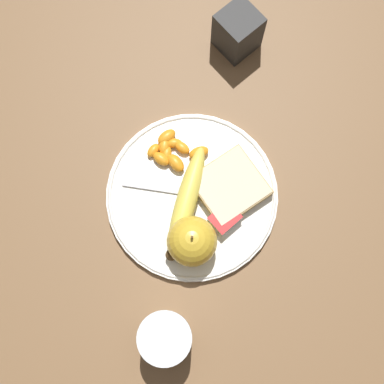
{
  "coord_description": "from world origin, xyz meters",
  "views": [
    {
      "loc": [
        -0.12,
        -0.14,
        0.84
      ],
      "look_at": [
        0.0,
        0.0,
        0.03
      ],
      "focal_mm": 50.0,
      "sensor_mm": 36.0,
      "label": 1
    }
  ],
  "objects_px": {
    "jam_packet": "(225,219)",
    "fork": "(194,193)",
    "bread_slice": "(230,186)",
    "plate": "(192,195)",
    "banana": "(186,203)",
    "condiment_caddy": "(238,31)",
    "juice_glass": "(166,337)",
    "apple": "(192,241)"
  },
  "relations": [
    {
      "from": "juice_glass",
      "to": "banana",
      "type": "distance_m",
      "value": 0.2
    },
    {
      "from": "bread_slice",
      "to": "plate",
      "type": "bearing_deg",
      "value": 149.98
    },
    {
      "from": "juice_glass",
      "to": "condiment_caddy",
      "type": "bearing_deg",
      "value": 36.12
    },
    {
      "from": "banana",
      "to": "bread_slice",
      "type": "bearing_deg",
      "value": -18.47
    },
    {
      "from": "bread_slice",
      "to": "juice_glass",
      "type": "bearing_deg",
      "value": -153.85
    },
    {
      "from": "plate",
      "to": "banana",
      "type": "xyz_separation_m",
      "value": [
        -0.02,
        -0.01,
        0.02
      ]
    },
    {
      "from": "bread_slice",
      "to": "condiment_caddy",
      "type": "distance_m",
      "value": 0.26
    },
    {
      "from": "fork",
      "to": "jam_packet",
      "type": "bearing_deg",
      "value": -33.33
    },
    {
      "from": "condiment_caddy",
      "to": "jam_packet",
      "type": "bearing_deg",
      "value": -135.37
    },
    {
      "from": "bread_slice",
      "to": "jam_packet",
      "type": "height_order",
      "value": "same"
    },
    {
      "from": "condiment_caddy",
      "to": "fork",
      "type": "bearing_deg",
      "value": -145.96
    },
    {
      "from": "fork",
      "to": "juice_glass",
      "type": "bearing_deg",
      "value": -91.76
    },
    {
      "from": "juice_glass",
      "to": "condiment_caddy",
      "type": "relative_size",
      "value": 1.05
    },
    {
      "from": "fork",
      "to": "jam_packet",
      "type": "xyz_separation_m",
      "value": [
        0.01,
        -0.06,
        0.01
      ]
    },
    {
      "from": "apple",
      "to": "bread_slice",
      "type": "height_order",
      "value": "apple"
    },
    {
      "from": "bread_slice",
      "to": "jam_packet",
      "type": "xyz_separation_m",
      "value": [
        -0.04,
        -0.03,
        -0.0
      ]
    },
    {
      "from": "banana",
      "to": "jam_packet",
      "type": "relative_size",
      "value": 3.93
    },
    {
      "from": "apple",
      "to": "condiment_caddy",
      "type": "height_order",
      "value": "apple"
    },
    {
      "from": "banana",
      "to": "fork",
      "type": "xyz_separation_m",
      "value": [
        0.02,
        0.01,
        -0.01
      ]
    },
    {
      "from": "jam_packet",
      "to": "fork",
      "type": "bearing_deg",
      "value": 97.11
    },
    {
      "from": "juice_glass",
      "to": "fork",
      "type": "relative_size",
      "value": 0.54
    },
    {
      "from": "juice_glass",
      "to": "banana",
      "type": "relative_size",
      "value": 0.51
    },
    {
      "from": "fork",
      "to": "plate",
      "type": "bearing_deg",
      "value": -128.71
    },
    {
      "from": "plate",
      "to": "fork",
      "type": "distance_m",
      "value": 0.01
    },
    {
      "from": "banana",
      "to": "plate",
      "type": "bearing_deg",
      "value": 20.24
    },
    {
      "from": "apple",
      "to": "jam_packet",
      "type": "xyz_separation_m",
      "value": [
        0.06,
        -0.0,
        -0.03
      ]
    },
    {
      "from": "banana",
      "to": "condiment_caddy",
      "type": "xyz_separation_m",
      "value": [
        0.25,
        0.16,
        0.01
      ]
    },
    {
      "from": "banana",
      "to": "fork",
      "type": "bearing_deg",
      "value": 17.0
    },
    {
      "from": "fork",
      "to": "banana",
      "type": "bearing_deg",
      "value": -113.44
    },
    {
      "from": "apple",
      "to": "banana",
      "type": "bearing_deg",
      "value": 57.71
    },
    {
      "from": "apple",
      "to": "fork",
      "type": "distance_m",
      "value": 0.09
    },
    {
      "from": "juice_glass",
      "to": "bread_slice",
      "type": "distance_m",
      "value": 0.25
    },
    {
      "from": "plate",
      "to": "condiment_caddy",
      "type": "relative_size",
      "value": 3.32
    },
    {
      "from": "banana",
      "to": "condiment_caddy",
      "type": "bearing_deg",
      "value": 32.73
    },
    {
      "from": "juice_glass",
      "to": "jam_packet",
      "type": "height_order",
      "value": "juice_glass"
    },
    {
      "from": "apple",
      "to": "fork",
      "type": "bearing_deg",
      "value": 47.01
    },
    {
      "from": "plate",
      "to": "juice_glass",
      "type": "relative_size",
      "value": 3.15
    },
    {
      "from": "jam_packet",
      "to": "condiment_caddy",
      "type": "relative_size",
      "value": 0.53
    },
    {
      "from": "jam_packet",
      "to": "condiment_caddy",
      "type": "distance_m",
      "value": 0.31
    },
    {
      "from": "juice_glass",
      "to": "apple",
      "type": "bearing_deg",
      "value": 33.92
    },
    {
      "from": "apple",
      "to": "fork",
      "type": "height_order",
      "value": "apple"
    },
    {
      "from": "plate",
      "to": "apple",
      "type": "relative_size",
      "value": 3.23
    }
  ]
}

